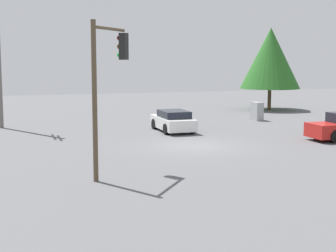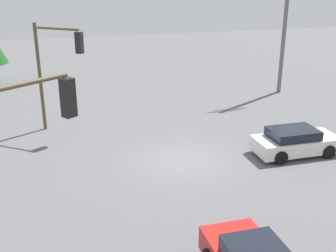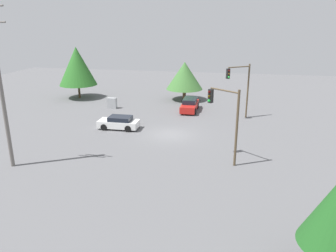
% 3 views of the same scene
% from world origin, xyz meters
% --- Properties ---
extents(ground_plane, '(80.00, 80.00, 0.00)m').
position_xyz_m(ground_plane, '(0.00, 0.00, 0.00)').
color(ground_plane, '#5B5B5E').
extents(sedan_white, '(4.00, 1.87, 1.28)m').
position_xyz_m(sedan_white, '(5.36, -0.78, 0.63)').
color(sedan_white, silver).
rests_on(sedan_white, ground_plane).
extents(traffic_signal_cross, '(2.37, 1.85, 5.75)m').
position_xyz_m(traffic_signal_cross, '(-5.14, 5.28, 3.89)').
color(traffic_signal_cross, brown).
rests_on(traffic_signal_cross, ground_plane).
extents(electrical_cabinet, '(1.14, 0.53, 1.30)m').
position_xyz_m(electrical_cabinet, '(8.90, -8.27, 0.65)').
color(electrical_cabinet, '#9EA0A3').
rests_on(electrical_cabinet, ground_plane).
extents(tree_behind, '(5.12, 5.12, 7.01)m').
position_xyz_m(tree_behind, '(15.42, -12.86, 4.42)').
color(tree_behind, '#4C3823').
rests_on(tree_behind, ground_plane).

